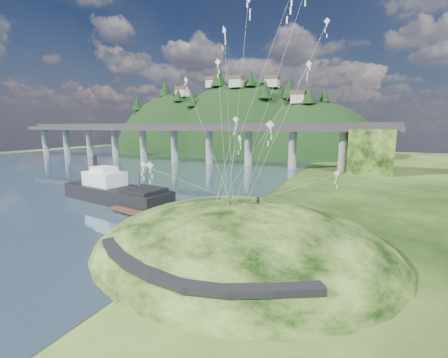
% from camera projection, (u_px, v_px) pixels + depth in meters
% --- Properties ---
extents(ground, '(320.00, 320.00, 0.00)m').
position_uv_depth(ground, '(174.00, 241.00, 36.49)').
color(ground, black).
rests_on(ground, ground).
extents(water, '(240.00, 240.00, 0.00)m').
position_uv_depth(water, '(36.00, 171.00, 93.27)').
color(water, '#334C5E').
rests_on(water, ground).
extents(grass_hill, '(36.00, 32.00, 13.00)m').
position_uv_depth(grass_hill, '(240.00, 258.00, 35.20)').
color(grass_hill, black).
rests_on(grass_hill, ground).
extents(footpath, '(22.29, 5.84, 0.83)m').
position_uv_depth(footpath, '(181.00, 272.00, 24.33)').
color(footpath, black).
rests_on(footpath, ground).
extents(bridge, '(160.00, 11.00, 15.00)m').
position_uv_depth(bridge, '(223.00, 138.00, 108.37)').
color(bridge, '#2D2B2B').
rests_on(bridge, ground).
extents(far_ridge, '(153.00, 70.00, 94.50)m').
position_uv_depth(far_ridge, '(235.00, 165.00, 164.97)').
color(far_ridge, black).
rests_on(far_ridge, ground).
extents(work_barge, '(24.34, 10.03, 8.27)m').
position_uv_depth(work_barge, '(115.00, 191.00, 55.28)').
color(work_barge, black).
rests_on(work_barge, ground).
extents(wooden_dock, '(15.32, 5.68, 1.08)m').
position_uv_depth(wooden_dock, '(145.00, 215.00, 45.60)').
color(wooden_dock, '#3E2619').
rests_on(wooden_dock, ground).
extents(kite_flyers, '(3.51, 2.63, 1.99)m').
position_uv_depth(kite_flyers, '(244.00, 196.00, 34.38)').
color(kite_flyers, '#262832').
rests_on(kite_flyers, ground).
extents(kite_swarm, '(21.53, 15.82, 18.35)m').
position_uv_depth(kite_swarm, '(241.00, 90.00, 32.10)').
color(kite_swarm, silver).
rests_on(kite_swarm, ground).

